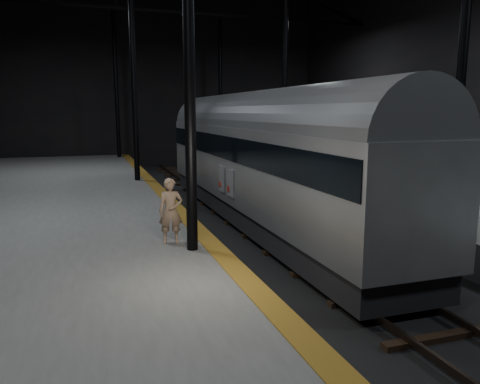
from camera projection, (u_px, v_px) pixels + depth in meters
name	position (u px, v px, depth m)	size (l,w,h in m)	color
ground	(275.00, 235.00, 16.27)	(44.00, 44.00, 0.00)	black
platform_left	(41.00, 240.00, 13.86)	(9.00, 43.80, 1.00)	#595956
platform_right	(450.00, 207.00, 18.51)	(9.00, 43.80, 1.00)	#595956
tactile_strip	(182.00, 213.00, 15.09)	(0.50, 43.80, 0.01)	brown
track	(275.00, 233.00, 16.26)	(2.40, 43.00, 0.24)	#3F3328
train	(258.00, 153.00, 17.42)	(2.74, 18.28, 4.89)	gray
woman	(171.00, 211.00, 11.58)	(0.60, 0.39, 1.64)	tan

